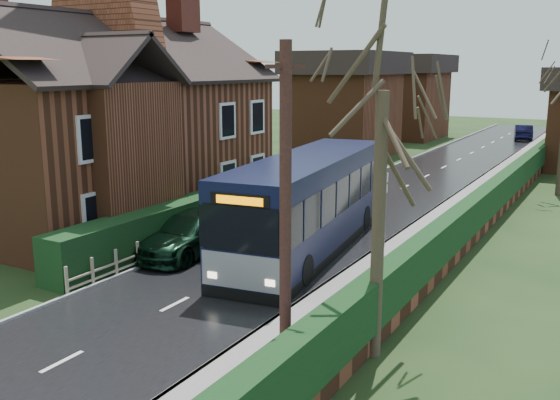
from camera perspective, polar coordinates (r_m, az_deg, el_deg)
The scene contains 17 objects.
ground at distance 19.45m, azimuth -5.86°, elevation -7.62°, with size 140.00×140.00×0.00m, color #2B421C.
road at distance 27.85m, azimuth 6.12°, elevation -1.53°, with size 6.00×100.00×0.02m, color black.
pavement at distance 26.49m, azimuth 14.59°, elevation -2.44°, with size 2.50×100.00×0.14m, color slate.
kerb_right at distance 26.81m, azimuth 12.11°, elevation -2.14°, with size 0.12×100.00×0.14m, color gray.
kerb_left at distance 29.15m, azimuth 0.62°, elevation -0.77°, with size 0.12×100.00×0.10m, color gray.
front_hedge at distance 25.31m, azimuth -6.56°, elevation -1.09°, with size 1.20×16.00×1.60m, color black.
picket_fence at distance 24.97m, azimuth -5.15°, elevation -2.07°, with size 0.10×16.00×0.90m, color #9C8569, non-canonical shape.
right_wall_hedge at distance 25.94m, azimuth 18.00°, elevation -0.79°, with size 0.60×50.00×1.80m.
brick_house at distance 27.72m, azimuth -15.19°, elevation 7.20°, with size 9.30×14.60×10.30m.
bus at distance 22.36m, azimuth 2.56°, elevation -0.41°, with size 4.04×11.53×3.43m.
car_silver at distance 28.23m, azimuth 2.92°, elevation 0.24°, with size 1.76×4.37×1.49m, color silver.
car_green at distance 22.47m, azimuth -8.16°, elevation -3.01°, with size 2.05×5.03×1.46m, color black.
car_distant at distance 60.96m, azimuth 21.36°, elevation 5.78°, with size 1.47×4.23×1.39m, color black.
bus_stop_sign at distance 22.66m, azimuth 9.60°, elevation 0.06°, with size 0.11×0.43×2.85m.
telegraph_pole at distance 12.51m, azimuth 0.50°, elevation -1.67°, with size 0.44×0.86×7.05m.
tree_right_near at distance 13.54m, azimuth 9.45°, elevation 11.59°, with size 4.01×4.01×8.65m.
tree_house_side at distance 32.67m, azimuth -11.11°, elevation 12.50°, with size 4.06×4.06×9.23m.
Camera 1 is at (10.70, -14.86, 6.55)m, focal length 40.00 mm.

